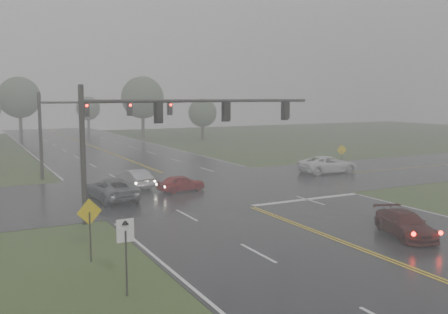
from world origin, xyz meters
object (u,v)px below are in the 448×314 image
sedan_red (181,191)px  car_grey (112,200)px  sedan_maroon (404,237)px  signal_gantry_near (163,124)px  sedan_silver (134,188)px  signal_gantry_far (89,118)px  pickup_white (328,173)px

sedan_red → car_grey: 5.36m
sedan_maroon → sedan_red: 17.04m
sedan_red → signal_gantry_near: signal_gantry_near is taller
sedan_silver → car_grey: bearing=45.8°
car_grey → signal_gantry_near: 8.07m
sedan_silver → signal_gantry_far: 9.00m
signal_gantry_far → signal_gantry_near: bearing=-87.9°
sedan_maroon → car_grey: (-10.61, 15.66, 0.00)m
sedan_silver → signal_gantry_far: size_ratio=0.32×
sedan_red → car_grey: (-5.33, -0.55, 0.00)m
sedan_maroon → signal_gantry_near: bearing=151.7°
signal_gantry_far → pickup_white: bearing=-22.7°
car_grey → signal_gantry_near: signal_gantry_near is taller
sedan_maroon → sedan_silver: sedan_silver is taller
car_grey → signal_gantry_near: size_ratio=0.35×
sedan_maroon → sedan_red: size_ratio=1.20×
sedan_silver → pickup_white: pickup_white is taller
sedan_silver → signal_gantry_near: signal_gantry_near is taller
pickup_white → signal_gantry_near: size_ratio=0.37×
pickup_white → signal_gantry_near: signal_gantry_near is taller
sedan_red → signal_gantry_far: 12.28m
signal_gantry_far → car_grey: bearing=-95.3°
car_grey → signal_gantry_near: bearing=100.5°
signal_gantry_near → signal_gantry_far: 16.65m
sedan_maroon → pickup_white: pickup_white is taller
sedan_maroon → sedan_silver: bearing=131.6°
sedan_silver → signal_gantry_far: (-1.71, 7.19, 5.13)m
sedan_red → pickup_white: pickup_white is taller
pickup_white → car_grey: bearing=100.2°
sedan_maroon → sedan_red: bearing=127.4°
sedan_red → pickup_white: bearing=-89.1°
sedan_red → sedan_silver: sedan_silver is taller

